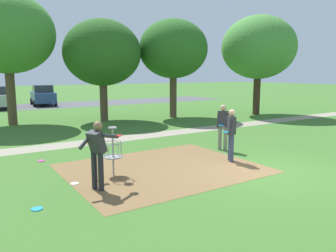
{
  "coord_description": "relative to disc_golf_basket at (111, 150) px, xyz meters",
  "views": [
    {
      "loc": [
        -7.51,
        -6.29,
        2.84
      ],
      "look_at": [
        -1.18,
        3.41,
        1.0
      ],
      "focal_mm": 35.21,
      "sensor_mm": 36.0,
      "label": 1
    }
  ],
  "objects": [
    {
      "name": "ground_plane",
      "position": [
        3.96,
        -2.05,
        -0.75
      ],
      "size": [
        160.0,
        160.0,
        0.0
      ],
      "primitive_type": "plane",
      "color": "#3D6B28"
    },
    {
      "name": "dirt_tee_pad",
      "position": [
        1.61,
        -0.14,
        -0.75
      ],
      "size": [
        5.63,
        4.58,
        0.01
      ],
      "primitive_type": "cube",
      "color": "brown",
      "rests_on": "ground"
    },
    {
      "name": "disc_golf_basket",
      "position": [
        0.0,
        0.0,
        0.0
      ],
      "size": [
        0.98,
        0.58,
        1.39
      ],
      "color": "#9E9EA3",
      "rests_on": "ground"
    },
    {
      "name": "player_foreground_watching",
      "position": [
        4.79,
        0.68,
        0.21
      ],
      "size": [
        0.45,
        0.49,
        1.71
      ],
      "color": "slate",
      "rests_on": "ground"
    },
    {
      "name": "player_throwing",
      "position": [
        3.93,
        -0.66,
        0.21
      ],
      "size": [
        0.45,
        0.48,
        1.71
      ],
      "color": "#384260",
      "rests_on": "ground"
    },
    {
      "name": "player_waiting_left",
      "position": [
        -0.71,
        -0.85,
        0.23
      ],
      "size": [
        1.17,
        0.49,
        1.71
      ],
      "color": "#232328",
      "rests_on": "ground"
    },
    {
      "name": "frisbee_near_basket",
      "position": [
        -2.26,
        -1.29,
        -0.74
      ],
      "size": [
        0.24,
        0.24,
        0.02
      ],
      "primitive_type": "cylinder",
      "color": "#1E93DB",
      "rests_on": "ground"
    },
    {
      "name": "frisbee_by_tee",
      "position": [
        -1.3,
        2.74,
        -0.74
      ],
      "size": [
        0.22,
        0.22,
        0.02
      ],
      "primitive_type": "cylinder",
      "color": "#E53D99",
      "rests_on": "ground"
    },
    {
      "name": "frisbee_mid_grass",
      "position": [
        -1.09,
        -0.12,
        -0.74
      ],
      "size": [
        0.22,
        0.22,
        0.02
      ],
      "primitive_type": "cylinder",
      "color": "white",
      "rests_on": "ground"
    },
    {
      "name": "tree_near_left",
      "position": [
        8.56,
        9.59,
        3.65
      ],
      "size": [
        4.42,
        4.42,
        6.3
      ],
      "color": "brown",
      "rests_on": "ground"
    },
    {
      "name": "tree_near_right",
      "position": [
        14.35,
        7.67,
        3.87
      ],
      "size": [
        5.07,
        5.07,
        6.79
      ],
      "color": "#422D1E",
      "rests_on": "ground"
    },
    {
      "name": "tree_mid_left",
      "position": [
        4.12,
        10.57,
        3.31
      ],
      "size": [
        4.61,
        4.61,
        6.05
      ],
      "color": "brown",
      "rests_on": "ground"
    },
    {
      "name": "tree_mid_center",
      "position": [
        -0.83,
        11.88,
        4.26
      ],
      "size": [
        5.15,
        5.15,
        7.22
      ],
      "color": "brown",
      "rests_on": "ground"
    },
    {
      "name": "parking_lot_strip",
      "position": [
        3.96,
        22.4,
        -0.75
      ],
      "size": [
        36.0,
        6.0,
        0.01
      ],
      "primitive_type": "cube",
      "color": "#4C4C51",
      "rests_on": "ground"
    },
    {
      "name": "parked_car_center_left",
      "position": [
        3.3,
        23.02,
        0.17
      ],
      "size": [
        2.29,
        4.36,
        1.84
      ],
      "color": "#2D4784",
      "rests_on": "ground"
    },
    {
      "name": "gravel_path",
      "position": [
        3.96,
        4.77,
        -0.75
      ],
      "size": [
        40.0,
        1.24,
        0.0
      ],
      "primitive_type": "cube",
      "color": "gray",
      "rests_on": "ground"
    }
  ]
}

